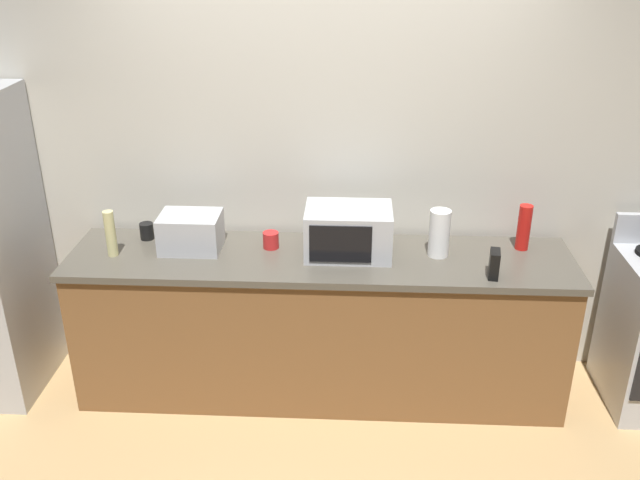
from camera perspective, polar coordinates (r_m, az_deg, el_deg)
The scene contains 11 objects.
ground_plane at distance 4.04m, azimuth -0.31°, elevation -15.45°, with size 8.00×8.00×0.00m, color tan.
back_wall at distance 4.09m, azimuth 0.30°, elevation 6.88°, with size 6.40×0.10×2.70m, color beige.
counter_run at distance 4.09m, azimuth 0.00°, elevation -6.98°, with size 2.84×0.64×0.90m.
microwave at distance 3.86m, azimuth 2.35°, elevation 0.72°, with size 0.48×0.35×0.27m.
toaster_oven at distance 3.99m, azimuth -10.60°, elevation 0.66°, with size 0.34×0.26×0.21m, color #B7BABF.
paper_towel_roll at distance 3.89m, azimuth 9.81°, elevation 0.56°, with size 0.12×0.12×0.27m, color white.
cordless_phone at distance 3.74m, azimuth 14.17°, elevation -1.93°, with size 0.05×0.11×0.15m, color black.
bottle_vinegar at distance 4.01m, azimuth -16.88°, elevation 0.51°, with size 0.06×0.06×0.27m, color beige.
bottle_hot_sauce at distance 4.08m, azimuth 16.46°, elevation 1.01°, with size 0.08×0.08×0.27m, color red.
mug_black at distance 4.19m, azimuth -14.09°, elevation 0.72°, with size 0.08×0.08×0.10m, color black.
mug_red at distance 3.97m, azimuth -4.07°, elevation -0.01°, with size 0.09×0.09×0.10m, color red.
Camera 1 is at (0.18, -3.07, 2.61)m, focal length 38.82 mm.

